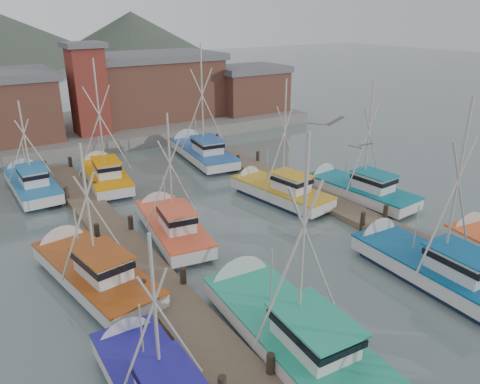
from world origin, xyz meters
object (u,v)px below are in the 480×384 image
boat_4 (286,327)px  boat_8 (170,224)px  boat_12 (104,174)px  lookout_tower (88,88)px

boat_4 → boat_8: (0.17, 11.29, -0.01)m
boat_4 → boat_8: boat_4 is taller
boat_4 → boat_12: boat_12 is taller
lookout_tower → boat_4: bearing=-93.7°
lookout_tower → boat_8: size_ratio=0.99×
boat_4 → boat_8: bearing=92.7°
boat_4 → boat_8: 11.29m
lookout_tower → boat_8: 22.88m
boat_8 → boat_12: (-0.49, 10.97, 0.01)m
boat_4 → lookout_tower: bearing=89.8°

